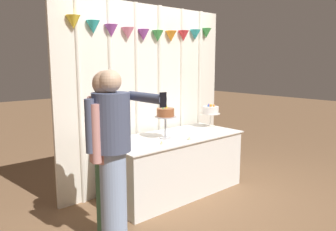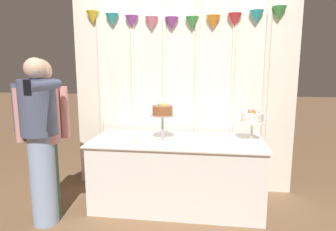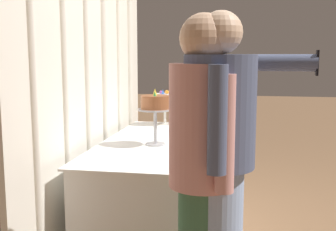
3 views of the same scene
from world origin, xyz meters
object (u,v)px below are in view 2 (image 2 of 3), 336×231
at_px(cake_display_nearright, 252,119).
at_px(guest_man_pink_jacket, 44,134).
at_px(guest_girl_blue_dress, 40,136).
at_px(cake_display_nearleft, 163,113).
at_px(tealight_far_left, 137,143).
at_px(tealight_near_left, 174,146).
at_px(cake_table, 177,173).

bearing_deg(cake_display_nearright, guest_man_pink_jacket, -164.65).
distance_m(guest_man_pink_jacket, guest_girl_blue_dress, 0.08).
bearing_deg(guest_girl_blue_dress, cake_display_nearright, 17.49).
height_order(cake_display_nearleft, cake_display_nearright, cake_display_nearleft).
height_order(cake_display_nearright, tealight_far_left, cake_display_nearright).
bearing_deg(tealight_near_left, tealight_far_left, 172.68).
bearing_deg(cake_table, cake_display_nearleft, -171.78).
xyz_separation_m(cake_table, guest_man_pink_jacket, (-1.26, -0.48, 0.52)).
distance_m(tealight_near_left, guest_girl_blue_dress, 1.29).
relative_size(tealight_near_left, guest_man_pink_jacket, 0.03).
bearing_deg(guest_man_pink_jacket, cake_table, 21.01).
xyz_separation_m(tealight_near_left, guest_girl_blue_dress, (-1.26, -0.29, 0.13)).
xyz_separation_m(cake_display_nearright, tealight_near_left, (-0.79, -0.36, -0.23)).
bearing_deg(cake_display_nearleft, cake_display_nearright, 6.14).
distance_m(cake_table, cake_display_nearleft, 0.70).
distance_m(cake_display_nearleft, cake_display_nearright, 0.96).
xyz_separation_m(cake_table, guest_girl_blue_dress, (-1.26, -0.57, 0.52)).
bearing_deg(cake_display_nearright, tealight_far_left, -165.42).
relative_size(guest_man_pink_jacket, guest_girl_blue_dress, 0.99).
xyz_separation_m(tealight_near_left, guest_man_pink_jacket, (-1.26, -0.20, 0.13)).
xyz_separation_m(cake_table, tealight_far_left, (-0.40, -0.23, 0.39)).
xyz_separation_m(cake_display_nearleft, guest_girl_blue_dress, (-1.10, -0.54, -0.16)).
relative_size(cake_display_nearright, guest_girl_blue_dress, 0.21).
height_order(cake_display_nearleft, tealight_far_left, cake_display_nearleft).
bearing_deg(cake_display_nearleft, guest_man_pink_jacket, -157.30).
height_order(cake_table, guest_man_pink_jacket, guest_man_pink_jacket).
relative_size(cake_display_nearleft, guest_girl_blue_dress, 0.26).
relative_size(tealight_far_left, guest_girl_blue_dress, 0.02).
xyz_separation_m(cake_display_nearright, guest_man_pink_jacket, (-2.06, -0.56, -0.10)).
bearing_deg(guest_girl_blue_dress, guest_man_pink_jacket, 94.11).
height_order(cake_table, tealight_near_left, tealight_near_left).
xyz_separation_m(guest_man_pink_jacket, guest_girl_blue_dress, (0.01, -0.08, 0.00)).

